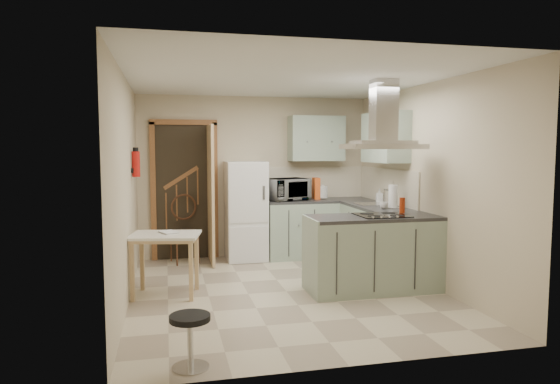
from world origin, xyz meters
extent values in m
plane|color=beige|center=(0.00, 0.00, 0.00)|extent=(4.20, 4.20, 0.00)
plane|color=silver|center=(0.00, 0.00, 2.50)|extent=(4.20, 4.20, 0.00)
plane|color=beige|center=(0.00, 2.10, 1.25)|extent=(3.60, 0.00, 3.60)
plane|color=beige|center=(-1.80, 0.00, 1.25)|extent=(0.00, 4.20, 4.20)
plane|color=beige|center=(1.80, 0.00, 1.25)|extent=(0.00, 4.20, 4.20)
cube|color=brown|center=(-1.10, 2.07, 1.05)|extent=(1.10, 0.12, 2.10)
cube|color=white|center=(-0.20, 1.80, 0.75)|extent=(0.60, 0.60, 1.50)
cube|color=#9EB2A0|center=(0.66, 1.80, 0.45)|extent=(1.08, 0.60, 0.90)
cube|color=#9EB2A0|center=(1.50, 1.12, 0.45)|extent=(0.60, 1.95, 0.90)
cube|color=beige|center=(0.96, 2.09, 1.15)|extent=(1.68, 0.02, 0.50)
cube|color=#9EB2A0|center=(0.95, 1.93, 1.85)|extent=(0.85, 0.35, 0.70)
cube|color=#9EB2A0|center=(1.62, 0.85, 1.85)|extent=(0.35, 0.90, 0.70)
cube|color=#9EB2A0|center=(1.02, -0.18, 0.45)|extent=(1.55, 0.65, 0.90)
cube|color=black|center=(1.12, -0.18, 0.91)|extent=(0.58, 0.50, 0.01)
cube|color=silver|center=(1.12, -0.18, 1.72)|extent=(0.90, 0.55, 0.10)
cube|color=silver|center=(1.50, 0.95, 0.91)|extent=(0.45, 0.40, 0.01)
cylinder|color=#B2140F|center=(-1.74, 0.90, 1.50)|extent=(0.10, 0.10, 0.32)
cube|color=tan|center=(-1.40, 0.16, 0.36)|extent=(0.87, 0.71, 0.72)
cube|color=#54211C|center=(-1.12, 1.81, 0.46)|extent=(0.50, 0.50, 0.92)
cylinder|color=black|center=(-1.21, -1.85, 0.21)|extent=(0.36, 0.36, 0.43)
imported|color=black|center=(0.44, 1.77, 1.07)|extent=(0.71, 0.59, 0.34)
cylinder|color=silver|center=(1.02, 1.81, 1.01)|extent=(0.20, 0.20, 0.23)
cube|color=#E3541A|center=(0.93, 1.86, 1.07)|extent=(0.11, 0.23, 0.33)
imported|color=silver|center=(1.70, 1.17, 1.00)|extent=(0.11, 0.11, 0.20)
cylinder|color=white|center=(1.59, 0.49, 1.06)|extent=(0.17, 0.17, 0.32)
imported|color=silver|center=(1.44, 0.44, 0.95)|extent=(0.12, 0.12, 0.09)
cylinder|color=#C13610|center=(1.47, -0.01, 1.00)|extent=(0.08, 0.08, 0.19)
imported|color=maroon|center=(-1.43, 0.18, 0.77)|extent=(0.25, 0.28, 0.10)
camera|label=1|loc=(-1.37, -5.65, 1.71)|focal=32.00mm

